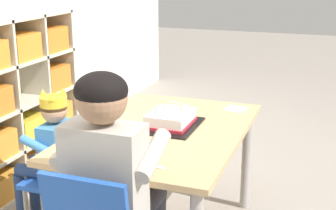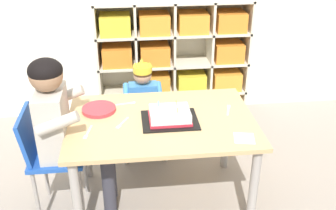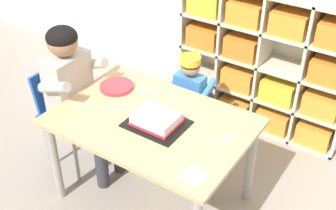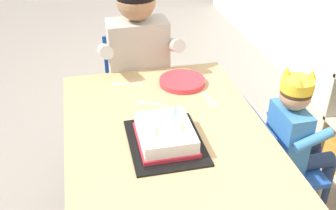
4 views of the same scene
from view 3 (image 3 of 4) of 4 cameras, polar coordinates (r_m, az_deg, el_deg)
ground at (r=3.00m, az=-1.86°, el=-11.59°), size 16.00×16.00×0.00m
storage_cubby_shelf at (r=3.42m, az=12.43°, el=5.11°), size 1.31×0.30×1.10m
activity_table at (r=2.63m, az=-2.08°, el=-3.36°), size 1.14×0.78×0.63m
classroom_chair_blue at (r=3.12m, az=2.12°, el=-0.82°), size 0.38×0.32×0.61m
child_with_crown at (r=3.12m, az=3.18°, el=2.14°), size 0.30×0.31×0.80m
classroom_chair_adult_side at (r=3.07m, az=-12.91°, el=-0.27°), size 0.35×0.36×0.73m
adult_helper_seated at (r=2.88m, az=-11.75°, el=2.30°), size 0.44×0.40×1.06m
birthday_cake_on_tray at (r=2.52m, az=-1.49°, el=-1.95°), size 0.34×0.27×0.11m
paper_plate_stack at (r=2.87m, az=-6.61°, el=2.38°), size 0.21×0.21×0.02m
paper_napkin_square at (r=2.22m, az=3.29°, el=-9.11°), size 0.13×0.13×0.00m
fork_by_napkin at (r=2.83m, az=-2.75°, el=1.88°), size 0.13×0.04×0.00m
fork_near_child_seat at (r=2.68m, az=-6.66°, el=-0.44°), size 0.08×0.13×0.00m
fork_at_table_front_edge at (r=2.75m, az=-10.95°, el=0.03°), size 0.05×0.15×0.00m
fork_beside_plate_stack at (r=2.46m, az=7.40°, el=-4.32°), size 0.06×0.14×0.00m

